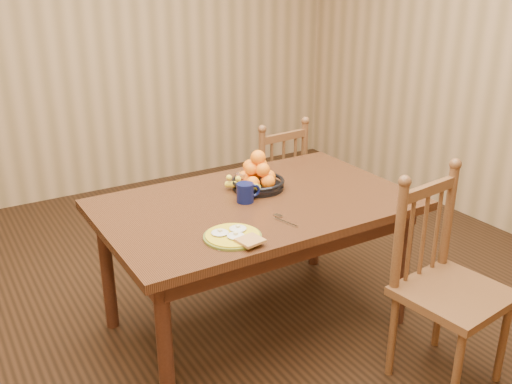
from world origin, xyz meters
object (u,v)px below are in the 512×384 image
chair_near (446,286)px  breakfast_plate (233,236)px  coffee_mug (246,192)px  dining_table (256,216)px  fruit_bowl (257,177)px  chair_far (270,189)px

chair_near → breakfast_plate: size_ratio=3.44×
chair_near → coffee_mug: size_ratio=7.57×
dining_table → coffee_mug: (-0.05, 0.02, 0.14)m
chair_near → fruit_bowl: size_ratio=3.13×
dining_table → chair_far: chair_far is taller
dining_table → coffee_mug: bearing=156.6°
breakfast_plate → fruit_bowl: 0.62m
chair_far → breakfast_plate: size_ratio=3.21×
chair_near → chair_far: bearing=82.9°
fruit_bowl → chair_far: bearing=51.7°
breakfast_plate → chair_near: bearing=-30.2°
chair_near → breakfast_plate: 1.03m
coffee_mug → fruit_bowl: (0.14, 0.13, 0.02)m
chair_far → fruit_bowl: 0.82m
chair_far → breakfast_plate: 1.39m
chair_far → fruit_bowl: size_ratio=2.92×
chair_near → fruit_bowl: (-0.45, 0.97, 0.32)m
breakfast_plate → coffee_mug: bearing=52.3°
dining_table → breakfast_plate: size_ratio=5.44×
fruit_bowl → coffee_mug: bearing=-138.5°
fruit_bowl → chair_near: bearing=-65.0°
coffee_mug → fruit_bowl: size_ratio=0.41×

